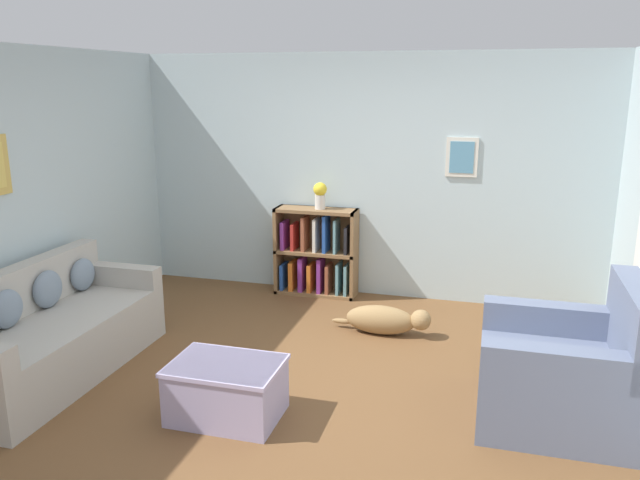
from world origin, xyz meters
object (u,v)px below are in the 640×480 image
(couch, at_px, (48,336))
(coffee_table, at_px, (227,388))
(bookshelf, at_px, (316,254))
(recliner_chair, at_px, (568,373))
(dog, at_px, (385,320))
(vase, at_px, (320,194))

(couch, bearing_deg, coffee_table, -8.17)
(bookshelf, height_order, recliner_chair, recliner_chair)
(coffee_table, bearing_deg, recliner_chair, 14.75)
(bookshelf, bearing_deg, coffee_table, -87.29)
(bookshelf, relative_size, dog, 1.02)
(dog, distance_m, vase, 1.63)
(couch, height_order, vase, vase)
(bookshelf, height_order, coffee_table, bookshelf)
(coffee_table, height_order, vase, vase)
(coffee_table, bearing_deg, couch, 171.83)
(recliner_chair, distance_m, vase, 3.25)
(dog, bearing_deg, vase, 133.74)
(couch, height_order, bookshelf, bookshelf)
(coffee_table, distance_m, vase, 2.86)
(dog, height_order, vase, vase)
(bookshelf, distance_m, dog, 1.38)
(couch, height_order, coffee_table, couch)
(couch, xyz_separation_m, vase, (1.56, 2.47, 0.80))
(couch, relative_size, bookshelf, 2.05)
(coffee_table, bearing_deg, bookshelf, 92.71)
(couch, distance_m, vase, 3.03)
(vase, bearing_deg, coffee_table, -88.40)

